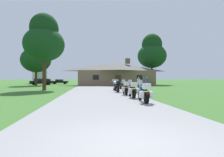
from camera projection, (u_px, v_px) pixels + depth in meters
The scene contains 17 objects.
ground_plane at pixel (97, 89), 23.56m from camera, with size 500.00×500.00×0.00m, color #386628.
asphalt_driveway at pixel (97, 90), 21.57m from camera, with size 6.40×80.00×0.06m, color gray.
motorcycle_blue_nearest_to_camera at pixel (144, 93), 10.20m from camera, with size 0.76×2.08×1.30m.
motorcycle_red_second_in_row at pixel (133, 90), 12.86m from camera, with size 0.75×2.08×1.30m.
motorcycle_black_third_in_row at pixel (125, 88), 15.22m from camera, with size 0.75×2.08×1.30m.
motorcycle_blue_fourth_in_row at pixel (118, 87), 18.16m from camera, with size 0.78×2.08×1.30m.
motorcycle_white_farthest_in_row at pixel (115, 86), 20.73m from camera, with size 0.66×2.08×1.30m.
stone_lodge at pixel (115, 74), 37.20m from camera, with size 15.96×8.29×5.74m.
bystander_blue_shirt_near_lodge at pixel (147, 81), 32.53m from camera, with size 0.32×0.53×1.67m.
bystander_white_shirt_beside_signpost at pixel (139, 82), 28.69m from camera, with size 0.41×0.42×1.69m.
bystander_blue_shirt_by_tree at pixel (147, 82), 27.16m from camera, with size 0.33×0.52×1.69m.
tree_left_far at pixel (36, 57), 35.05m from camera, with size 5.78×5.78×9.63m.
tree_left_near at pixel (44, 40), 21.47m from camera, with size 4.87×4.87×9.41m.
tree_right_of_lodge at pixel (152, 53), 41.09m from camera, with size 6.68×6.68×11.91m.
metal_silo_distant at pixel (40, 70), 50.32m from camera, with size 4.21×4.21×7.58m.
parked_black_suv_far_left at pixel (42, 81), 39.26m from camera, with size 4.67×2.05×1.40m.
parked_black_sedan_far_left at pixel (60, 82), 45.61m from camera, with size 4.24×1.99×1.20m.
Camera 1 is at (-0.85, -3.63, 1.46)m, focal length 28.14 mm.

